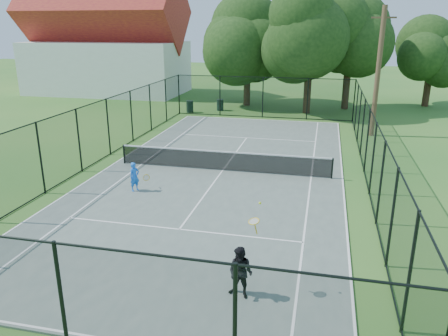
% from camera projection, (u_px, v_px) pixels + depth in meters
% --- Properties ---
extents(ground, '(120.00, 120.00, 0.00)m').
position_uv_depth(ground, '(223.00, 172.00, 20.59)').
color(ground, '#286322').
extents(tennis_court, '(11.00, 24.00, 0.06)m').
position_uv_depth(tennis_court, '(223.00, 171.00, 20.59)').
color(tennis_court, '#54635A').
rests_on(tennis_court, ground).
extents(tennis_net, '(10.08, 0.08, 0.95)m').
position_uv_depth(tennis_net, '(223.00, 160.00, 20.41)').
color(tennis_net, black).
rests_on(tennis_net, tennis_court).
extents(fence, '(13.10, 26.10, 3.00)m').
position_uv_depth(fence, '(223.00, 141.00, 20.13)').
color(fence, black).
rests_on(fence, ground).
extents(tree_near_left, '(6.21, 6.21, 8.10)m').
position_uv_depth(tree_near_left, '(248.00, 45.00, 36.06)').
color(tree_near_left, '#332114').
rests_on(tree_near_left, ground).
extents(tree_near_mid, '(6.82, 6.82, 8.92)m').
position_uv_depth(tree_near_mid, '(310.00, 40.00, 32.60)').
color(tree_near_mid, '#332114').
rests_on(tree_near_mid, ground).
extents(tree_near_right, '(5.78, 5.78, 7.98)m').
position_uv_depth(tree_near_right, '(350.00, 45.00, 34.43)').
color(tree_near_right, '#332114').
rests_on(tree_near_right, ground).
extents(tree_far_right, '(4.88, 4.88, 6.46)m').
position_uv_depth(tree_far_right, '(432.00, 58.00, 35.93)').
color(tree_far_right, '#332114').
rests_on(tree_far_right, ground).
extents(building, '(15.30, 8.15, 11.87)m').
position_uv_depth(building, '(106.00, 42.00, 43.05)').
color(building, silver).
rests_on(building, ground).
extents(trash_bin_left, '(0.58, 0.58, 0.92)m').
position_uv_depth(trash_bin_left, '(190.00, 106.00, 34.37)').
color(trash_bin_left, black).
rests_on(trash_bin_left, ground).
extents(trash_bin_right, '(0.58, 0.58, 0.90)m').
position_uv_depth(trash_bin_right, '(220.00, 105.00, 35.13)').
color(trash_bin_right, black).
rests_on(trash_bin_right, ground).
extents(utility_pole, '(1.40, 0.30, 7.69)m').
position_uv_depth(utility_pole, '(378.00, 72.00, 26.11)').
color(utility_pole, '#4C3823').
rests_on(utility_pole, ground).
extents(player_blue, '(0.83, 0.53, 1.21)m').
position_uv_depth(player_blue, '(135.00, 177.00, 17.91)').
color(player_blue, blue).
rests_on(player_blue, tennis_court).
extents(player_black, '(0.79, 0.87, 2.42)m').
position_uv_depth(player_black, '(241.00, 272.00, 10.84)').
color(player_black, black).
rests_on(player_black, tennis_court).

